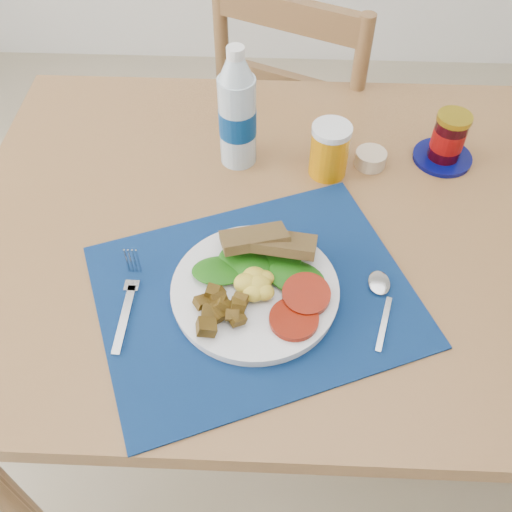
{
  "coord_description": "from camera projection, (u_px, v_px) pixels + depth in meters",
  "views": [
    {
      "loc": [
        -0.13,
        -0.53,
        1.51
      ],
      "look_at": [
        -0.15,
        0.06,
        0.8
      ],
      "focal_mm": 40.0,
      "sensor_mm": 36.0,
      "label": 1
    }
  ],
  "objects": [
    {
      "name": "juice_glass",
      "position": [
        329.0,
        152.0,
        1.09
      ],
      "size": [
        0.07,
        0.07,
        0.1
      ],
      "primitive_type": "cylinder",
      "color": "#CD7B05",
      "rests_on": "table"
    },
    {
      "name": "water_bottle",
      "position": [
        237.0,
        114.0,
        1.07
      ],
      "size": [
        0.07,
        0.07,
        0.25
      ],
      "color": "#ADBFCC",
      "rests_on": "table"
    },
    {
      "name": "chair_far",
      "position": [
        301.0,
        107.0,
        1.57
      ],
      "size": [
        0.54,
        0.53,
        1.12
      ],
      "rotation": [
        0.0,
        0.0,
        2.72
      ],
      "color": "brown",
      "rests_on": "ground"
    },
    {
      "name": "ground",
      "position": [
        313.0,
        473.0,
        1.49
      ],
      "size": [
        4.0,
        4.0,
        0.0
      ],
      "primitive_type": "plane",
      "color": "tan",
      "rests_on": "ground"
    },
    {
      "name": "fork",
      "position": [
        129.0,
        297.0,
        0.93
      ],
      "size": [
        0.03,
        0.19,
        0.0
      ],
      "rotation": [
        0.0,
        0.0,
        -0.02
      ],
      "color": "#B2B5BA",
      "rests_on": "placemat"
    },
    {
      "name": "jam_on_saucer",
      "position": [
        448.0,
        141.0,
        1.12
      ],
      "size": [
        0.12,
        0.12,
        0.11
      ],
      "color": "#04084F",
      "rests_on": "table"
    },
    {
      "name": "table",
      "position": [
        337.0,
        250.0,
        1.11
      ],
      "size": [
        1.4,
        0.9,
        0.75
      ],
      "color": "brown",
      "rests_on": "ground"
    },
    {
      "name": "ramekin",
      "position": [
        371.0,
        159.0,
        1.14
      ],
      "size": [
        0.06,
        0.06,
        0.03
      ],
      "primitive_type": "cylinder",
      "color": "#CAB394",
      "rests_on": "table"
    },
    {
      "name": "breakfast_plate",
      "position": [
        252.0,
        289.0,
        0.92
      ],
      "size": [
        0.27,
        0.27,
        0.07
      ],
      "rotation": [
        0.0,
        0.0,
        0.11
      ],
      "color": "silver",
      "rests_on": "placemat"
    },
    {
      "name": "spoon",
      "position": [
        380.0,
        297.0,
        0.93
      ],
      "size": [
        0.04,
        0.16,
        0.0
      ],
      "rotation": [
        0.0,
        0.0,
        -0.27
      ],
      "color": "#B2B5BA",
      "rests_on": "placemat"
    },
    {
      "name": "placemat",
      "position": [
        255.0,
        295.0,
        0.94
      ],
      "size": [
        0.61,
        0.55,
        0.0
      ],
      "primitive_type": "cube",
      "rotation": [
        0.0,
        0.0,
        0.38
      ],
      "color": "black",
      "rests_on": "table"
    }
  ]
}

